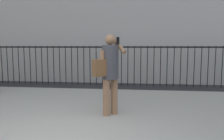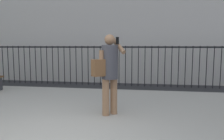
% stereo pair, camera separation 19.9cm
% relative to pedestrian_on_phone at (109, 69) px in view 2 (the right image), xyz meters
% --- Properties ---
extents(sidewalk, '(28.00, 4.40, 0.15)m').
position_rel_pedestrian_on_phone_xyz_m(sidewalk, '(-0.69, 0.52, -1.06)').
color(sidewalk, '#9E9B93').
rests_on(sidewalk, ground).
extents(iron_fence, '(12.03, 0.04, 1.60)m').
position_rel_pedestrian_on_phone_xyz_m(iron_fence, '(-0.69, 4.22, -0.11)').
color(iron_fence, black).
rests_on(iron_fence, ground).
extents(pedestrian_on_phone, '(0.70, 0.67, 1.69)m').
position_rel_pedestrian_on_phone_xyz_m(pedestrian_on_phone, '(0.00, 0.00, 0.00)').
color(pedestrian_on_phone, '#936B4C').
rests_on(pedestrian_on_phone, sidewalk).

